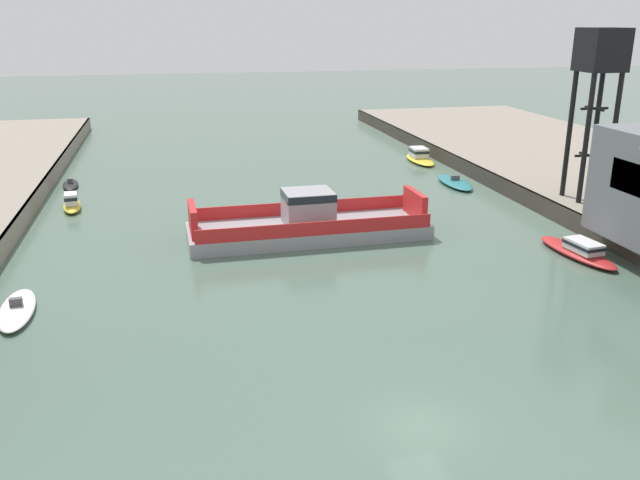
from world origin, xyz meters
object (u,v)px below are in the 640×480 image
moored_boat_near_left (72,203)px  moored_boat_upstream_a (420,157)px  moored_boat_near_right (455,182)px  moored_boat_mid_left (71,185)px  crane_tower (600,66)px  moored_boat_mid_right (579,250)px  chain_ferry (308,224)px  moored_boat_far_left (17,310)px

moored_boat_near_left → moored_boat_upstream_a: size_ratio=0.72×
moored_boat_near_right → moored_boat_mid_left: moored_boat_near_right is taller
moored_boat_near_right → crane_tower: 19.76m
moored_boat_mid_left → crane_tower: size_ratio=0.36×
moored_boat_near_left → moored_boat_near_right: (38.91, 1.22, -0.32)m
moored_boat_mid_left → moored_boat_mid_right: moored_boat_mid_right is taller
moored_boat_mid_left → crane_tower: bearing=-25.0°
chain_ferry → moored_boat_near_right: 23.75m
moored_boat_near_right → moored_boat_mid_right: moored_boat_mid_right is taller
moored_boat_near_left → moored_boat_near_right: 38.93m
chain_ferry → moored_boat_mid_right: (18.83, -9.04, -0.65)m
moored_boat_near_left → moored_boat_far_left: 23.65m
chain_ferry → moored_boat_near_left: 23.77m
chain_ferry → moored_boat_far_left: chain_ferry is taller
moored_boat_far_left → crane_tower: crane_tower is taller
moored_boat_near_left → moored_boat_upstream_a: 41.76m
moored_boat_near_left → moored_boat_near_right: bearing=1.8°
chain_ferry → moored_boat_near_right: chain_ferry is taller
moored_boat_mid_left → moored_boat_far_left: bearing=-88.3°
moored_boat_upstream_a → crane_tower: (5.69, -25.86, 12.53)m
moored_boat_mid_right → moored_boat_upstream_a: moored_boat_upstream_a is taller
moored_boat_mid_right → moored_boat_near_right: bearing=89.6°
moored_boat_upstream_a → moored_boat_mid_right: bearing=-91.3°
chain_ferry → moored_boat_upstream_a: chain_ferry is taller
moored_boat_mid_left → crane_tower: crane_tower is taller
moored_boat_near_left → moored_boat_far_left: size_ratio=0.80×
moored_boat_mid_left → moored_boat_mid_right: 50.83m
chain_ferry → crane_tower: size_ratio=1.34×
moored_boat_mid_right → chain_ferry: bearing=154.4°
chain_ferry → moored_boat_near_left: size_ratio=3.62×
moored_boat_near_right → moored_boat_upstream_a: moored_boat_upstream_a is taller
chain_ferry → moored_boat_mid_left: bearing=133.5°
moored_boat_mid_left → moored_boat_upstream_a: bearing=5.8°
moored_boat_near_right → moored_boat_far_left: 46.45m
moored_boat_mid_right → crane_tower: crane_tower is taller
moored_boat_mid_left → moored_boat_upstream_a: 41.01m
moored_boat_upstream_a → moored_boat_mid_left: bearing=-174.2°
moored_boat_near_right → moored_boat_upstream_a: size_ratio=1.01×
moored_boat_mid_right → moored_boat_far_left: bearing=-177.6°
moored_boat_mid_right → moored_boat_mid_left: bearing=141.9°
moored_boat_mid_left → chain_ferry: bearing=-46.5°
moored_boat_far_left → moored_boat_upstream_a: bearing=43.0°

